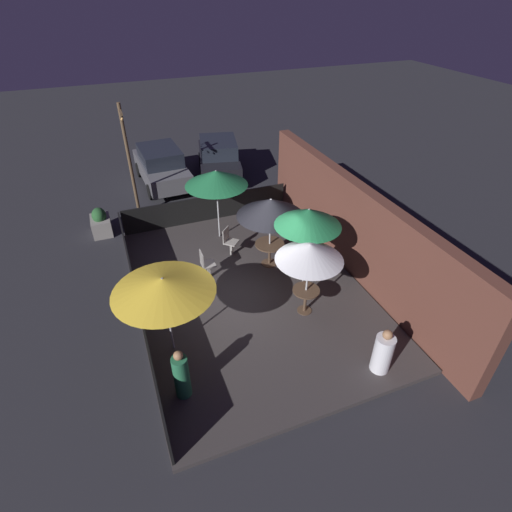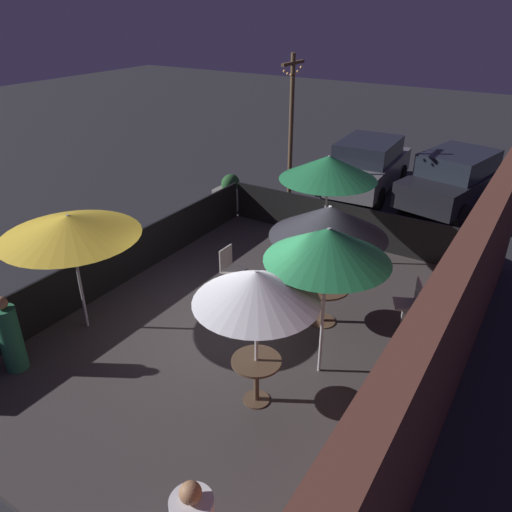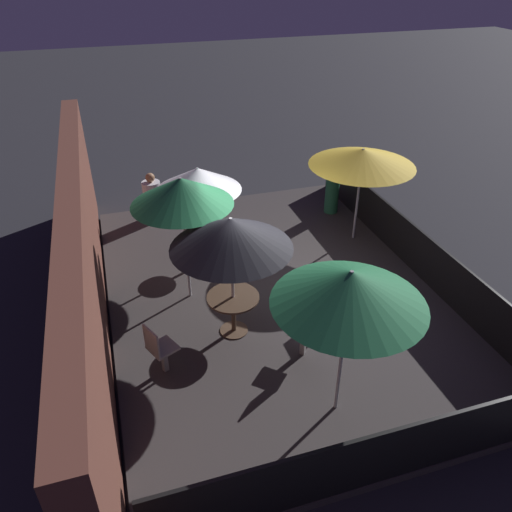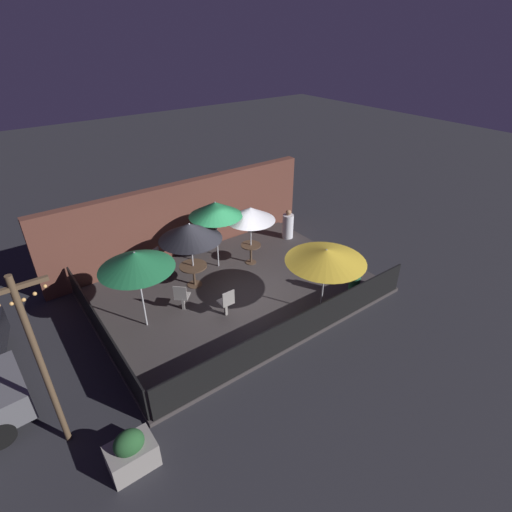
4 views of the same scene
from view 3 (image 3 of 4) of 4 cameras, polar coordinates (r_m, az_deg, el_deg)
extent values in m
plane|color=#26262B|center=(9.98, 1.84, -4.48)|extent=(60.00, 60.00, 0.00)
cube|color=#383333|center=(9.95, 1.84, -4.20)|extent=(8.71, 6.24, 0.12)
cube|color=brown|center=(8.84, -19.02, -0.78)|extent=(10.31, 0.36, 2.81)
cube|color=black|center=(10.90, 17.37, 1.11)|extent=(8.51, 0.05, 0.95)
cube|color=black|center=(6.82, 14.61, -21.24)|extent=(0.05, 6.04, 0.95)
cylinder|color=#B2B2B7|center=(8.27, -2.71, -2.56)|extent=(0.05, 0.05, 2.26)
cone|color=black|center=(7.82, -2.87, 2.63)|extent=(1.99, 1.99, 0.53)
cylinder|color=#B2B2B7|center=(10.25, -6.36, 4.35)|extent=(0.05, 0.05, 2.17)
cone|color=silver|center=(9.88, -6.65, 8.73)|extent=(1.71, 1.71, 0.46)
cylinder|color=#B2B2B7|center=(11.39, 11.58, 6.80)|extent=(0.05, 0.05, 2.16)
cone|color=gold|center=(11.04, 12.08, 10.99)|extent=(2.29, 2.29, 0.37)
cylinder|color=#B2B2B7|center=(9.18, -8.04, 1.73)|extent=(0.05, 0.05, 2.47)
cone|color=#1E6B3D|center=(8.72, -8.53, 7.33)|extent=(1.81, 1.81, 0.50)
cylinder|color=#B2B2B7|center=(6.96, 9.90, -10.05)|extent=(0.05, 0.05, 2.43)
cone|color=#1E6B3D|center=(6.36, 10.70, -3.56)|extent=(2.03, 2.03, 0.49)
cylinder|color=#4C3828|center=(8.96, -2.53, -8.45)|extent=(0.50, 0.50, 0.02)
cylinder|color=#4C3828|center=(8.74, -2.59, -6.72)|extent=(0.08, 0.08, 0.71)
cylinder|color=#4C3828|center=(8.50, -2.65, -4.75)|extent=(0.90, 0.90, 0.04)
cylinder|color=#4C3828|center=(10.79, -6.02, -0.70)|extent=(0.39, 0.39, 0.02)
cylinder|color=#4C3828|center=(10.61, -6.12, 0.85)|extent=(0.08, 0.08, 0.70)
cylinder|color=#4C3828|center=(10.43, -6.24, 2.58)|extent=(0.72, 0.72, 0.04)
cube|color=gray|center=(9.37, 9.10, -5.07)|extent=(0.08, 0.08, 0.46)
cube|color=gray|center=(9.22, 9.23, -3.83)|extent=(0.40, 0.40, 0.04)
cube|color=gray|center=(9.15, 10.38, -2.41)|extent=(0.40, 0.03, 0.44)
cube|color=gray|center=(8.41, 5.41, -9.85)|extent=(0.11, 0.11, 0.46)
cube|color=gray|center=(8.24, 5.50, -8.55)|extent=(0.57, 0.57, 0.04)
cube|color=gray|center=(8.04, 6.78, -7.61)|extent=(0.31, 0.30, 0.44)
cube|color=gray|center=(8.22, -10.41, -11.55)|extent=(0.11, 0.11, 0.46)
cube|color=gray|center=(8.05, -10.58, -10.26)|extent=(0.53, 0.53, 0.04)
cube|color=gray|center=(7.83, -11.87, -9.52)|extent=(0.38, 0.20, 0.44)
cylinder|color=#236642|center=(12.73, 8.70, 7.29)|extent=(0.48, 0.48, 1.11)
sphere|color=#9E704C|center=(12.47, 8.95, 10.03)|extent=(0.20, 0.20, 0.20)
cylinder|color=silver|center=(12.53, -11.71, 6.23)|extent=(0.60, 0.60, 0.98)
sphere|color=#9E704C|center=(12.28, -12.02, 8.76)|extent=(0.22, 0.22, 0.22)
camera|label=1|loc=(16.97, 3.08, 37.59)|focal=28.00mm
camera|label=2|loc=(13.73, -25.80, 26.99)|focal=35.00mm
camera|label=4|loc=(11.96, 72.24, 20.56)|focal=28.00mm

